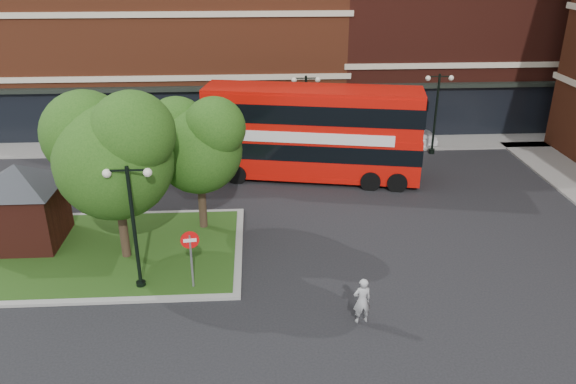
{
  "coord_description": "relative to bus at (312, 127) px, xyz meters",
  "views": [
    {
      "loc": [
        -0.97,
        -18.21,
        12.01
      ],
      "look_at": [
        0.36,
        4.46,
        2.0
      ],
      "focal_mm": 35.0,
      "sensor_mm": 36.0,
      "label": 1
    }
  ],
  "objects": [
    {
      "name": "tree_island_west",
      "position": [
        -8.65,
        -8.37,
        1.86
      ],
      "size": [
        5.4,
        4.71,
        7.21
      ],
      "color": "#2D2116",
      "rests_on": "ground"
    },
    {
      "name": "lamp_far_right",
      "position": [
        7.95,
        3.56,
        -0.11
      ],
      "size": [
        1.72,
        0.36,
        5.0
      ],
      "color": "black",
      "rests_on": "ground"
    },
    {
      "name": "lamp_island",
      "position": [
        -7.55,
        -10.74,
        -0.11
      ],
      "size": [
        1.72,
        0.36,
        5.0
      ],
      "color": "black",
      "rests_on": "ground"
    },
    {
      "name": "terrace_far_left",
      "position": [
        -10.05,
        13.06,
        4.06
      ],
      "size": [
        26.0,
        12.0,
        14.0
      ],
      "primitive_type": "cube",
      "color": "brown",
      "rests_on": "ground"
    },
    {
      "name": "car_white",
      "position": [
        6.51,
        5.06,
        -2.26
      ],
      "size": [
        4.14,
        1.48,
        1.36
      ],
      "primitive_type": "imported",
      "rotation": [
        0.0,
        0.0,
        1.58
      ],
      "color": "white",
      "rests_on": "ground"
    },
    {
      "name": "woman",
      "position": [
        0.45,
        -13.27,
        -2.07
      ],
      "size": [
        0.69,
        0.51,
        1.73
      ],
      "primitive_type": "imported",
      "rotation": [
        0.0,
        0.0,
        3.3
      ],
      "color": "#9C9D9F",
      "rests_on": "ground"
    },
    {
      "name": "tree_island_east",
      "position": [
        -5.63,
        -5.88,
        1.3
      ],
      "size": [
        4.46,
        3.9,
        6.29
      ],
      "color": "#2D2116",
      "rests_on": "ground"
    },
    {
      "name": "terrace_far_right",
      "position": [
        11.95,
        13.06,
        5.06
      ],
      "size": [
        18.0,
        12.0,
        16.0
      ],
      "primitive_type": "cube",
      "color": "#471911",
      "rests_on": "ground"
    },
    {
      "name": "car_silver",
      "position": [
        -5.19,
        4.78,
        -2.16
      ],
      "size": [
        4.71,
        2.29,
        1.55
      ],
      "primitive_type": "imported",
      "rotation": [
        0.0,
        0.0,
        1.47
      ],
      "color": "#ADB1B5",
      "rests_on": "ground"
    },
    {
      "name": "traffic_island",
      "position": [
        -10.05,
        -7.94,
        -2.87
      ],
      "size": [
        12.6,
        7.6,
        0.15
      ],
      "color": "gray",
      "rests_on": "ground"
    },
    {
      "name": "no_entry_sign",
      "position": [
        -5.55,
        -10.93,
        -1.17
      ],
      "size": [
        0.69,
        0.14,
        2.48
      ],
      "rotation": [
        0.0,
        0.0,
        0.13
      ],
      "color": "slate",
      "rests_on": "ground"
    },
    {
      "name": "kiosk",
      "position": [
        -13.05,
        -6.94,
        -0.62
      ],
      "size": [
        6.51,
        6.51,
        3.6
      ],
      "color": "#471911",
      "rests_on": "traffic_island"
    },
    {
      "name": "pavement_far",
      "position": [
        -2.05,
        5.56,
        -2.88
      ],
      "size": [
        44.0,
        3.0,
        0.12
      ],
      "primitive_type": "cube",
      "color": "slate",
      "rests_on": "ground"
    },
    {
      "name": "lamp_far_left",
      "position": [
        -0.05,
        3.56,
        -0.11
      ],
      "size": [
        1.72,
        0.36,
        5.0
      ],
      "color": "black",
      "rests_on": "ground"
    },
    {
      "name": "ground",
      "position": [
        -2.05,
        -10.94,
        -2.94
      ],
      "size": [
        120.0,
        120.0,
        0.0
      ],
      "primitive_type": "plane",
      "color": "black",
      "rests_on": "ground"
    },
    {
      "name": "bus",
      "position": [
        0.0,
        0.0,
        0.0
      ],
      "size": [
        12.02,
        4.83,
        4.48
      ],
      "rotation": [
        0.0,
        0.0,
        -0.19
      ],
      "color": "red",
      "rests_on": "ground"
    }
  ]
}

